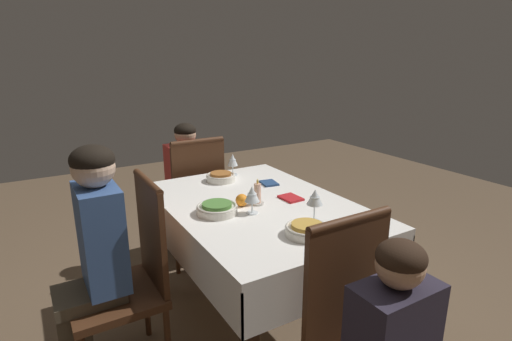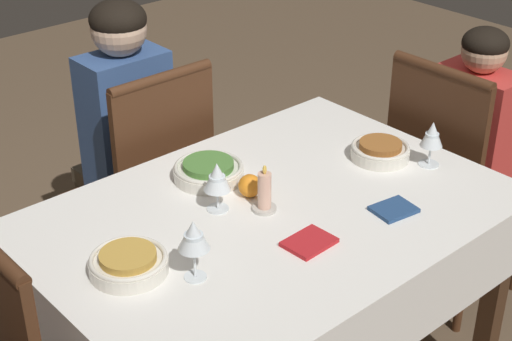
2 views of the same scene
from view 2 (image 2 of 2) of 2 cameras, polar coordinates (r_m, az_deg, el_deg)
dining_table at (r=2.26m, az=1.05°, el=-4.97°), size 1.34×0.93×0.78m
chair_north at (r=2.84m, az=-7.76°, el=-1.14°), size 0.43×0.43×1.00m
chair_east at (r=2.95m, az=13.80°, el=-0.58°), size 0.43×0.43×1.00m
person_adult_denim at (r=2.90m, az=-9.79°, el=2.54°), size 0.30×0.34×1.19m
person_child_red at (r=3.05m, az=15.85°, el=1.47°), size 0.33×0.30×1.08m
bowl_north at (r=2.35m, az=-3.47°, el=0.01°), size 0.21×0.21×0.06m
wine_glass_north at (r=2.16m, az=-2.84°, el=-0.56°), size 0.08×0.08×0.15m
bowl_west at (r=1.98m, az=-9.26°, el=-6.63°), size 0.20×0.20×0.06m
wine_glass_west at (r=1.88m, az=-4.56°, el=-4.83°), size 0.08×0.08×0.16m
bowl_east at (r=2.49m, az=9.02°, el=1.45°), size 0.19×0.19×0.06m
wine_glass_east at (r=2.45m, az=12.68°, el=2.48°), size 0.07×0.07×0.15m
candle_centerpiece at (r=2.18m, az=0.62°, el=-1.74°), size 0.07×0.07×0.14m
orange_fruit at (r=2.26m, az=-0.46°, el=-1.11°), size 0.07×0.07×0.07m
napkin_red_folded at (r=2.23m, az=9.99°, el=-2.80°), size 0.13×0.11×0.01m
napkin_spare_side at (r=2.07m, az=3.89°, el=-5.23°), size 0.13×0.10×0.01m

